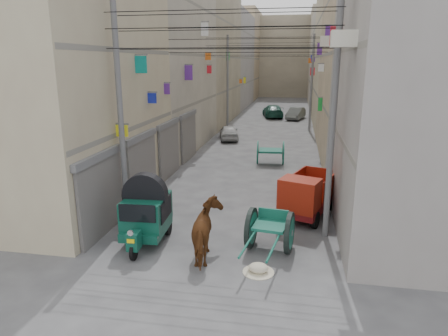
% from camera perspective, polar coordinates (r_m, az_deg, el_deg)
% --- Properties ---
extents(building_row_left, '(8.00, 62.00, 14.00)m').
position_cam_1_polar(building_row_left, '(42.49, -4.09, 15.82)').
color(building_row_left, '#B7AE8B').
rests_on(building_row_left, ground).
extents(building_row_right, '(8.00, 62.00, 14.00)m').
position_cam_1_polar(building_row_right, '(41.56, 18.63, 15.13)').
color(building_row_right, gray).
rests_on(building_row_right, ground).
extents(end_cap_building, '(22.00, 10.00, 13.00)m').
position_cam_1_polar(end_cap_building, '(73.10, 8.69, 15.35)').
color(end_cap_building, tan).
rests_on(end_cap_building, ground).
extents(shutters_left, '(0.18, 14.40, 2.88)m').
position_cam_1_polar(shutters_left, '(19.05, -9.52, 1.72)').
color(shutters_left, '#48474C').
rests_on(shutters_left, ground).
extents(signboards, '(8.22, 40.52, 5.67)m').
position_cam_1_polar(signboards, '(28.91, 5.47, 10.21)').
color(signboards, '#5B268E').
rests_on(signboards, ground).
extents(ac_units, '(0.70, 6.55, 3.35)m').
position_cam_1_polar(ac_units, '(14.86, 15.92, 20.78)').
color(ac_units, silver).
rests_on(ac_units, ground).
extents(utility_poles, '(7.40, 22.20, 8.00)m').
position_cam_1_polar(utility_poles, '(24.24, 4.55, 10.68)').
color(utility_poles, '#5F5F62').
rests_on(utility_poles, ground).
extents(overhead_cables, '(7.40, 22.52, 1.12)m').
position_cam_1_polar(overhead_cables, '(21.62, 3.96, 17.52)').
color(overhead_cables, black).
rests_on(overhead_cables, ground).
extents(auto_rickshaw, '(1.54, 2.57, 1.79)m').
position_cam_1_polar(auto_rickshaw, '(13.34, -11.09, -6.13)').
color(auto_rickshaw, black).
rests_on(auto_rickshaw, ground).
extents(tonga_cart, '(1.53, 3.04, 1.32)m').
position_cam_1_polar(tonga_cart, '(12.76, 6.59, -8.72)').
color(tonga_cart, black).
rests_on(tonga_cart, ground).
extents(mini_truck, '(2.36, 3.41, 1.76)m').
position_cam_1_polar(mini_truck, '(15.33, 11.58, -4.18)').
color(mini_truck, black).
rests_on(mini_truck, ground).
extents(second_cart, '(1.64, 1.47, 1.37)m').
position_cam_1_polar(second_cart, '(23.28, 6.65, 2.30)').
color(second_cart, '#145846').
rests_on(second_cart, ground).
extents(feed_sack, '(0.56, 0.45, 0.28)m').
position_cam_1_polar(feed_sack, '(11.68, 4.95, -14.02)').
color(feed_sack, beige).
rests_on(feed_sack, ground).
extents(horse, '(1.30, 2.19, 1.73)m').
position_cam_1_polar(horse, '(12.09, -2.31, -9.06)').
color(horse, brown).
rests_on(horse, ground).
extents(distant_car_white, '(2.04, 3.57, 1.14)m').
position_cam_1_polar(distant_car_white, '(30.59, 0.73, 5.14)').
color(distant_car_white, '#B2B2B2').
rests_on(distant_car_white, ground).
extents(distant_car_grey, '(2.11, 3.91, 1.22)m').
position_cam_1_polar(distant_car_grey, '(42.22, 10.22, 7.68)').
color(distant_car_grey, '#555A58').
rests_on(distant_car_grey, ground).
extents(distant_car_green, '(2.70, 4.81, 1.32)m').
position_cam_1_polar(distant_car_green, '(43.56, 6.98, 8.08)').
color(distant_car_green, '#1A4E3F').
rests_on(distant_car_green, ground).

